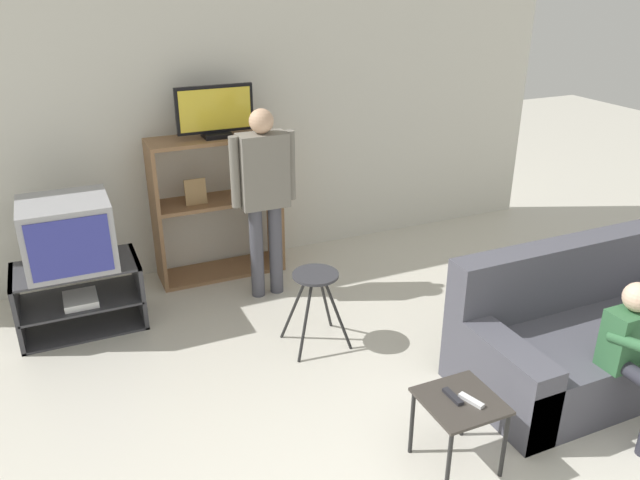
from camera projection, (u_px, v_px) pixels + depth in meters
The scene contains 12 objects.
wall_back at pixel (231, 121), 5.43m from camera, with size 6.40×0.06×2.60m.
tv_stand at pixel (80, 297), 4.69m from camera, with size 0.90×0.50×0.52m.
television_main at pixel (68, 234), 4.50m from camera, with size 0.62×0.57×0.50m.
media_shelf at pixel (217, 206), 5.39m from camera, with size 1.09×0.39×1.25m.
television_flat at pixel (215, 113), 5.06m from camera, with size 0.64×0.20×0.42m.
folding_stool at pixel (316, 287), 4.40m from camera, with size 0.43×0.37×0.58m.
snack_table at pixel (460, 409), 3.32m from camera, with size 0.40×0.40×0.44m.
remote_control_black at pixel (453, 396), 3.30m from camera, with size 0.04×0.14×0.02m, color #232328.
remote_control_white at pixel (471, 400), 3.27m from camera, with size 0.04×0.14×0.02m, color silver.
couch at pixel (587, 337), 4.13m from camera, with size 1.78×0.87×0.87m.
person_standing_adult at pixel (264, 187), 4.91m from camera, with size 0.53×0.20×1.56m.
person_seated_child at pixel (640, 349), 3.53m from camera, with size 0.33×0.43×0.93m.
Camera 1 is at (-1.47, -1.20, 2.54)m, focal length 35.00 mm.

